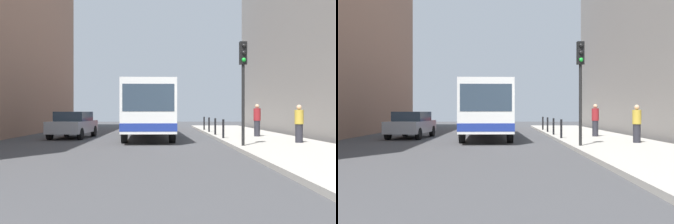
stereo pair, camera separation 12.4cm
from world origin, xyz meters
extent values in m
plane|color=#424244|center=(0.00, 0.00, 0.00)|extent=(80.00, 80.00, 0.00)
cube|color=#ADA89E|center=(5.40, 0.00, 0.07)|extent=(4.40, 40.00, 0.15)
cube|color=white|center=(-0.42, 4.24, 1.75)|extent=(2.87, 11.08, 2.50)
cube|color=navy|center=(-0.42, 4.24, 0.80)|extent=(2.89, 11.10, 0.36)
cube|color=#2D3D4C|center=(-0.24, -1.24, 2.10)|extent=(2.26, 0.14, 1.20)
cube|color=#2D3D4C|center=(-0.44, 4.74, 2.10)|extent=(2.84, 9.48, 1.00)
cylinder|color=black|center=(0.84, 0.38, 0.50)|extent=(0.31, 1.01, 1.00)
cylinder|color=black|center=(-1.42, 0.30, 0.50)|extent=(0.31, 1.01, 1.00)
cylinder|color=black|center=(0.57, 8.17, 0.50)|extent=(0.31, 1.01, 1.00)
cylinder|color=black|center=(-1.69, 8.10, 0.50)|extent=(0.31, 1.01, 1.00)
cube|color=#A5A8AD|center=(-4.63, 4.05, 0.64)|extent=(2.11, 4.52, 0.64)
cube|color=#2D3D4C|center=(-4.62, 4.20, 1.22)|extent=(1.77, 2.57, 0.52)
cylinder|color=black|center=(-3.92, 2.49, 0.32)|extent=(0.26, 0.65, 0.64)
cylinder|color=black|center=(-5.56, 2.61, 0.32)|extent=(0.26, 0.65, 0.64)
cylinder|color=black|center=(-3.71, 5.48, 0.32)|extent=(0.26, 0.65, 0.64)
cylinder|color=black|center=(-5.34, 5.60, 0.32)|extent=(0.26, 0.65, 0.64)
cube|color=maroon|center=(-0.81, 15.06, 0.64)|extent=(2.00, 4.48, 0.64)
cube|color=#2D3D4C|center=(-0.82, 15.21, 1.22)|extent=(1.71, 2.53, 0.52)
cylinder|color=black|center=(0.08, 13.60, 0.32)|extent=(0.25, 0.65, 0.64)
cylinder|color=black|center=(-1.56, 13.53, 0.32)|extent=(0.25, 0.65, 0.64)
cylinder|color=black|center=(-0.06, 16.60, 0.32)|extent=(0.25, 0.65, 0.64)
cylinder|color=black|center=(-1.70, 16.52, 0.32)|extent=(0.25, 0.65, 0.64)
cylinder|color=black|center=(3.55, -2.94, 1.75)|extent=(0.12, 0.12, 3.20)
cube|color=black|center=(3.55, -2.94, 3.80)|extent=(0.28, 0.24, 0.90)
sphere|color=black|center=(3.55, -3.07, 4.08)|extent=(0.16, 0.16, 0.16)
sphere|color=black|center=(3.55, -3.07, 3.80)|extent=(0.16, 0.16, 0.16)
sphere|color=green|center=(3.55, -3.07, 3.52)|extent=(0.16, 0.16, 0.16)
cylinder|color=black|center=(3.45, 1.57, 0.62)|extent=(0.11, 0.11, 0.95)
cylinder|color=black|center=(3.45, 4.65, 0.62)|extent=(0.11, 0.11, 0.95)
cylinder|color=black|center=(3.45, 7.74, 0.62)|extent=(0.11, 0.11, 0.95)
cylinder|color=black|center=(3.45, 10.83, 0.62)|extent=(0.11, 0.11, 0.95)
cylinder|color=#26262D|center=(6.27, -1.46, 0.55)|extent=(0.32, 0.32, 0.80)
cylinder|color=gold|center=(6.27, -1.46, 1.26)|extent=(0.38, 0.38, 0.62)
sphere|color=tan|center=(6.27, -1.46, 1.68)|extent=(0.22, 0.22, 0.22)
cylinder|color=#26262D|center=(5.49, 2.97, 0.58)|extent=(0.32, 0.32, 0.85)
cylinder|color=maroon|center=(5.49, 2.97, 1.33)|extent=(0.38, 0.38, 0.66)
sphere|color=tan|center=(5.49, 2.97, 1.77)|extent=(0.23, 0.23, 0.23)
camera|label=1|loc=(0.32, -19.09, 1.51)|focal=43.97mm
camera|label=2|loc=(0.44, -19.09, 1.51)|focal=43.97mm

